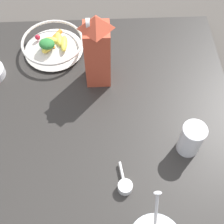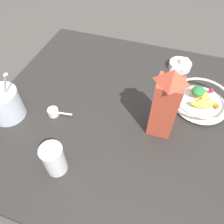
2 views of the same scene
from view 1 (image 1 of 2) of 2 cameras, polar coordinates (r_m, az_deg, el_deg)
The scene contains 6 objects.
ground_plane at distance 1.05m, azimuth -4.53°, elevation -3.08°, with size 6.00×6.00×0.00m, color #4C4742.
countertop at distance 1.04m, azimuth -4.59°, elevation -2.67°, with size 1.00×1.00×0.03m.
fruit_bowl at distance 1.21m, azimuth -10.74°, elevation 11.99°, with size 0.23×0.23×0.08m.
milk_carton at distance 1.03m, azimuth -2.71°, elevation 11.18°, with size 0.08×0.08×0.28m.
drinking_cup at distance 0.96m, azimuth 14.29°, elevation -4.73°, with size 0.07×0.07×0.12m.
measuring_scoop at distance 0.92m, azimuth 2.37°, elevation -13.36°, with size 0.10×0.04×0.03m.
Camera 1 is at (0.51, 0.06, 0.92)m, focal length 50.00 mm.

